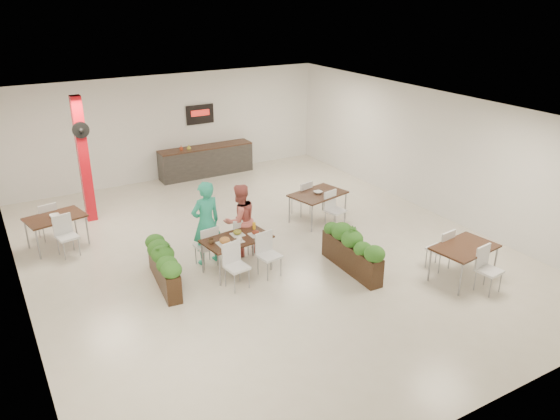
% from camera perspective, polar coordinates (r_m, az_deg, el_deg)
% --- Properties ---
extents(ground, '(12.00, 12.00, 0.00)m').
position_cam_1_polar(ground, '(12.53, -1.73, -4.20)').
color(ground, beige).
rests_on(ground, ground).
extents(room_shell, '(10.10, 12.10, 3.22)m').
position_cam_1_polar(room_shell, '(11.77, -1.85, 4.57)').
color(room_shell, white).
rests_on(room_shell, ground).
extents(red_column, '(0.40, 0.41, 3.20)m').
position_cam_1_polar(red_column, '(14.42, -19.84, 5.08)').
color(red_column, red).
rests_on(red_column, ground).
extents(service_counter, '(3.00, 0.64, 2.20)m').
position_cam_1_polar(service_counter, '(17.52, -7.73, 5.19)').
color(service_counter, '#292624').
rests_on(service_counter, ground).
extents(main_table, '(1.49, 1.76, 0.92)m').
position_cam_1_polar(main_table, '(11.42, -4.57, -3.47)').
color(main_table, black).
rests_on(main_table, ground).
extents(diner_man, '(0.73, 0.53, 1.86)m').
position_cam_1_polar(diner_man, '(11.71, -7.73, -1.35)').
color(diner_man, '#27AC89').
rests_on(diner_man, ground).
extents(diner_woman, '(0.88, 0.73, 1.66)m').
position_cam_1_polar(diner_woman, '(12.04, -4.20, -1.05)').
color(diner_woman, '#D6675F').
rests_on(diner_woman, ground).
extents(planter_left, '(0.55, 1.82, 0.95)m').
position_cam_1_polar(planter_left, '(11.15, -12.08, -5.41)').
color(planter_left, black).
rests_on(planter_left, ground).
extents(planter_right, '(0.45, 1.92, 1.00)m').
position_cam_1_polar(planter_right, '(11.55, 7.49, -4.07)').
color(planter_right, black).
rests_on(planter_right, ground).
extents(side_table_a, '(1.39, 1.67, 0.92)m').
position_cam_1_polar(side_table_a, '(13.45, -22.41, -1.10)').
color(side_table_a, black).
rests_on(side_table_a, ground).
extents(side_table_b, '(1.53, 1.67, 0.92)m').
position_cam_1_polar(side_table_b, '(13.87, 3.98, 1.35)').
color(side_table_b, black).
rests_on(side_table_b, ground).
extents(side_table_c, '(1.39, 1.66, 0.92)m').
position_cam_1_polar(side_table_c, '(11.66, 18.70, -4.14)').
color(side_table_c, black).
rests_on(side_table_c, ground).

